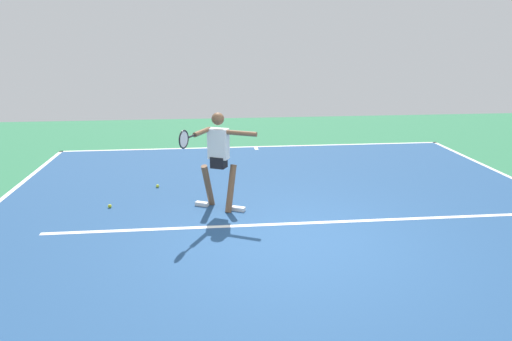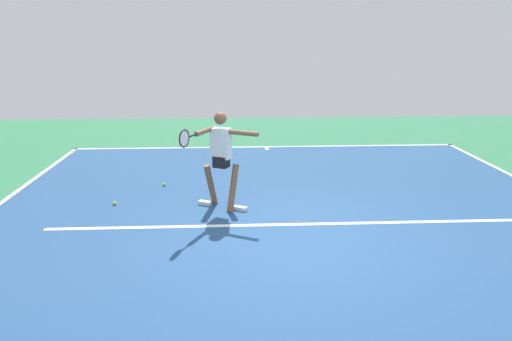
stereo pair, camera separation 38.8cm
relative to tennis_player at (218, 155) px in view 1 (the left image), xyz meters
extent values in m
plane|color=#2D754C|center=(-1.14, 1.50, -0.98)|extent=(22.03, 22.03, 0.00)
cube|color=navy|center=(-1.14, 1.50, -0.98)|extent=(10.47, 12.57, 0.00)
cube|color=white|center=(-1.14, -4.73, -0.98)|extent=(10.47, 0.10, 0.01)
cube|color=white|center=(-1.14, 0.81, -0.98)|extent=(7.85, 0.10, 0.01)
cube|color=white|center=(-1.14, -4.53, -0.98)|extent=(0.10, 0.30, 0.01)
cylinder|color=brown|center=(-0.21, 0.06, -0.58)|extent=(0.26, 0.38, 0.82)
cube|color=white|center=(-0.33, 0.12, -0.94)|extent=(0.26, 0.20, 0.07)
cylinder|color=brown|center=(0.19, -0.13, -0.58)|extent=(0.26, 0.38, 0.82)
cube|color=white|center=(0.31, -0.19, -0.94)|extent=(0.26, 0.20, 0.07)
cube|color=black|center=(-0.01, -0.03, -0.13)|extent=(0.31, 0.29, 0.20)
cube|color=white|center=(-0.01, -0.03, 0.19)|extent=(0.38, 0.31, 0.53)
sphere|color=brown|center=(-0.01, -0.03, 0.62)|extent=(0.21, 0.21, 0.21)
cylinder|color=brown|center=(-0.40, 0.16, 0.41)|extent=(0.51, 0.31, 0.08)
cylinder|color=brown|center=(0.26, 0.13, 0.44)|extent=(0.31, 0.51, 0.08)
cylinder|color=black|center=(0.42, 0.46, 0.44)|extent=(0.12, 0.21, 0.03)
torus|color=black|center=(0.53, 0.68, 0.44)|extent=(0.15, 0.27, 0.29)
cylinder|color=silver|center=(0.53, 0.68, 0.44)|extent=(0.11, 0.22, 0.25)
sphere|color=#CCE033|center=(1.20, -1.35, -0.95)|extent=(0.07, 0.07, 0.07)
sphere|color=yellow|center=(1.94, -0.26, -0.95)|extent=(0.07, 0.07, 0.07)
camera|label=1|loc=(0.17, 7.77, 1.96)|focal=32.77mm
camera|label=2|loc=(-0.22, 7.80, 1.96)|focal=32.77mm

